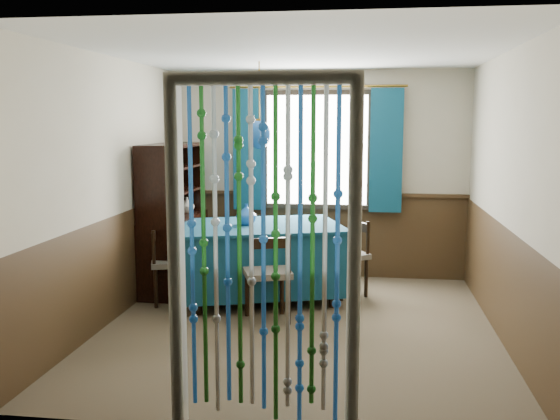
# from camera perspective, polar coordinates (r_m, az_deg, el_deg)

# --- Properties ---
(floor) EXTENTS (4.00, 4.00, 0.00)m
(floor) POSITION_cam_1_polar(r_m,az_deg,el_deg) (5.89, 1.70, -10.66)
(floor) COLOR brown
(floor) RESTS_ON ground
(ceiling) EXTENTS (4.00, 4.00, 0.00)m
(ceiling) POSITION_cam_1_polar(r_m,az_deg,el_deg) (5.61, 1.81, 14.31)
(ceiling) COLOR silver
(ceiling) RESTS_ON ground
(wall_back) EXTENTS (3.60, 0.00, 3.60)m
(wall_back) POSITION_cam_1_polar(r_m,az_deg,el_deg) (7.59, 3.41, 3.24)
(wall_back) COLOR #B9AF97
(wall_back) RESTS_ON ground
(wall_front) EXTENTS (3.60, 0.00, 3.60)m
(wall_front) POSITION_cam_1_polar(r_m,az_deg,el_deg) (3.65, -1.68, -2.08)
(wall_front) COLOR #B9AF97
(wall_front) RESTS_ON ground
(wall_left) EXTENTS (0.00, 4.00, 4.00)m
(wall_left) POSITION_cam_1_polar(r_m,az_deg,el_deg) (6.08, -15.38, 1.74)
(wall_left) COLOR #B9AF97
(wall_left) RESTS_ON ground
(wall_right) EXTENTS (0.00, 4.00, 4.00)m
(wall_right) POSITION_cam_1_polar(r_m,az_deg,el_deg) (5.70, 20.04, 1.13)
(wall_right) COLOR #B9AF97
(wall_right) RESTS_ON ground
(wainscot_back) EXTENTS (3.60, 0.00, 3.60)m
(wainscot_back) POSITION_cam_1_polar(r_m,az_deg,el_deg) (7.68, 3.35, -2.35)
(wainscot_back) COLOR #3B2916
(wainscot_back) RESTS_ON ground
(wainscot_front) EXTENTS (3.60, 0.00, 3.60)m
(wainscot_front) POSITION_cam_1_polar(r_m,az_deg,el_deg) (3.87, -1.60, -13.04)
(wainscot_front) COLOR #3B2916
(wainscot_front) RESTS_ON ground
(wainscot_left) EXTENTS (0.00, 4.00, 4.00)m
(wainscot_left) POSITION_cam_1_polar(r_m,az_deg,el_deg) (6.19, -14.99, -5.18)
(wainscot_left) COLOR #3B2916
(wainscot_left) RESTS_ON ground
(wainscot_right) EXTENTS (0.00, 4.00, 4.00)m
(wainscot_right) POSITION_cam_1_polar(r_m,az_deg,el_deg) (5.83, 19.53, -6.19)
(wainscot_right) COLOR #3B2916
(wainscot_right) RESTS_ON ground
(window) EXTENTS (1.32, 0.12, 1.42)m
(window) POSITION_cam_1_polar(r_m,az_deg,el_deg) (7.52, 3.39, 5.49)
(window) COLOR black
(window) RESTS_ON wall_back
(doorway) EXTENTS (1.16, 0.12, 2.18)m
(doorway) POSITION_cam_1_polar(r_m,az_deg,el_deg) (3.75, -1.52, -4.93)
(doorway) COLOR silver
(doorway) RESTS_ON ground
(dining_table) EXTENTS (1.97, 1.64, 0.81)m
(dining_table) POSITION_cam_1_polar(r_m,az_deg,el_deg) (6.65, -1.84, -4.27)
(dining_table) COLOR navy
(dining_table) RESTS_ON floor
(chair_near) EXTENTS (0.54, 0.52, 0.87)m
(chair_near) POSITION_cam_1_polar(r_m,az_deg,el_deg) (5.93, -1.13, -5.88)
(chair_near) COLOR black
(chair_near) RESTS_ON floor
(chair_far) EXTENTS (0.46, 0.44, 0.81)m
(chair_far) POSITION_cam_1_polar(r_m,az_deg,el_deg) (7.38, -2.65, -3.30)
(chair_far) COLOR black
(chair_far) RESTS_ON floor
(chair_left) EXTENTS (0.49, 0.50, 0.80)m
(chair_left) POSITION_cam_1_polar(r_m,az_deg,el_deg) (6.63, -10.27, -4.78)
(chair_left) COLOR black
(chair_left) RESTS_ON floor
(chair_right) EXTENTS (0.55, 0.56, 0.83)m
(chair_right) POSITION_cam_1_polar(r_m,az_deg,el_deg) (6.87, 6.27, -4.13)
(chair_right) COLOR black
(chair_right) RESTS_ON floor
(sideboard) EXTENTS (0.46, 1.27, 1.65)m
(sideboard) POSITION_cam_1_polar(r_m,az_deg,el_deg) (7.19, -9.71, -2.56)
(sideboard) COLOR black
(sideboard) RESTS_ON floor
(pendant_lamp) EXTENTS (0.24, 0.24, 0.89)m
(pendant_lamp) POSITION_cam_1_polar(r_m,az_deg,el_deg) (6.50, -1.90, 6.94)
(pendant_lamp) COLOR olive
(pendant_lamp) RESTS_ON ceiling
(vase_table) EXTENTS (0.25, 0.25, 0.20)m
(vase_table) POSITION_cam_1_polar(r_m,az_deg,el_deg) (6.57, -3.10, -0.48)
(vase_table) COLOR #154993
(vase_table) RESTS_ON dining_table
(bowl_shelf) EXTENTS (0.21, 0.21, 0.05)m
(bowl_shelf) POSITION_cam_1_polar(r_m,az_deg,el_deg) (6.84, -10.01, 1.75)
(bowl_shelf) COLOR beige
(bowl_shelf) RESTS_ON sideboard
(vase_sideboard) EXTENTS (0.21, 0.21, 0.20)m
(vase_sideboard) POSITION_cam_1_polar(r_m,az_deg,el_deg) (7.45, -8.50, 0.55)
(vase_sideboard) COLOR beige
(vase_sideboard) RESTS_ON sideboard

